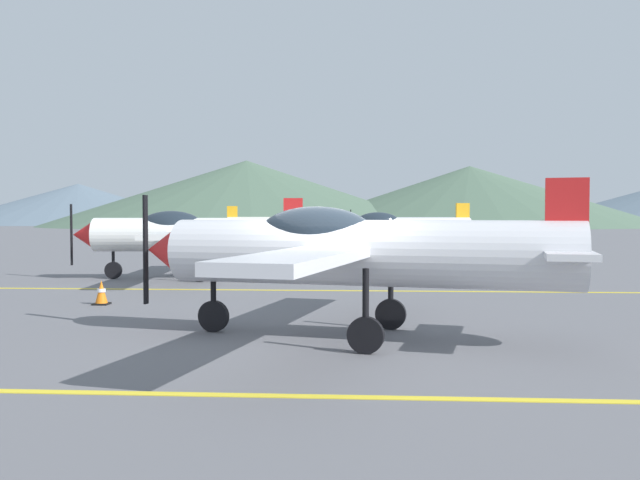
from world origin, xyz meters
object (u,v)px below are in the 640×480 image
at_px(airplane_mid, 190,233).
at_px(airplane_back, 288,225).
at_px(airplane_near, 350,250).
at_px(airplane_far, 391,228).
at_px(car_sedan, 454,235).
at_px(traffic_cone_front, 101,293).

distance_m(airplane_mid, airplane_back, 19.26).
bearing_deg(airplane_near, airplane_mid, 117.89).
bearing_deg(airplane_back, airplane_far, -59.95).
relative_size(airplane_mid, airplane_back, 1.00).
xyz_separation_m(airplane_far, car_sedan, (4.93, 14.45, -0.69)).
bearing_deg(airplane_back, traffic_cone_front, -93.61).
relative_size(airplane_far, airplane_back, 1.00).
distance_m(airplane_mid, car_sedan, 26.35).
xyz_separation_m(airplane_mid, airplane_far, (7.14, 8.97, 0.00)).
bearing_deg(airplane_far, airplane_near, -94.50).
relative_size(airplane_near, airplane_mid, 1.00).
xyz_separation_m(airplane_near, airplane_mid, (-5.60, 10.58, 0.00)).
relative_size(airplane_far, traffic_cone_front, 15.39).
height_order(airplane_near, airplane_far, same).
xyz_separation_m(airplane_near, traffic_cone_front, (-6.02, 4.03, -1.24)).
relative_size(airplane_near, airplane_back, 1.00).
height_order(airplane_near, airplane_back, same).
xyz_separation_m(airplane_near, airplane_back, (-4.39, 29.80, 0.00)).
bearing_deg(airplane_mid, airplane_far, 51.48).
bearing_deg(traffic_cone_front, airplane_far, 64.03).
xyz_separation_m(airplane_far, traffic_cone_front, (-7.56, -15.52, -1.24)).
distance_m(airplane_back, car_sedan, 11.66).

